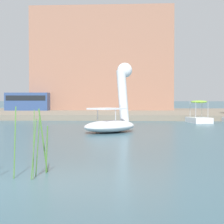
% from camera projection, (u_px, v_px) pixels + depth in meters
% --- Properties ---
extents(ground_plane, '(549.84, 549.84, 0.00)m').
position_uv_depth(ground_plane, '(49.00, 183.00, 8.50)').
color(ground_plane, '#385966').
extents(shore_bank_far, '(154.89, 23.37, 0.45)m').
position_uv_depth(shore_bank_far, '(121.00, 113.00, 43.76)').
color(shore_bank_far, slate).
rests_on(shore_bank_far, ground_plane).
extents(swan_boat, '(3.51, 3.76, 3.70)m').
position_uv_depth(swan_boat, '(113.00, 115.00, 21.42)').
color(swan_boat, white).
rests_on(swan_boat, ground_plane).
extents(pedal_boat_lime, '(1.77, 2.51, 1.63)m').
position_uv_depth(pedal_boat_lime, '(199.00, 116.00, 29.64)').
color(pedal_boat_lime, white).
rests_on(pedal_boat_lime, ground_plane).
extents(parked_van, '(4.81, 1.82, 1.97)m').
position_uv_depth(parked_van, '(28.00, 101.00, 45.40)').
color(parked_van, navy).
rests_on(parked_van, shore_bank_far).
extents(apartment_block, '(16.32, 9.15, 11.79)m').
position_uv_depth(apartment_block, '(104.00, 61.00, 50.07)').
color(apartment_block, '#996B56').
rests_on(apartment_block, shore_bank_far).
extents(reed_clump_foreground, '(2.02, 1.12, 1.58)m').
position_uv_depth(reed_clump_foreground, '(17.00, 148.00, 9.23)').
color(reed_clump_foreground, '#4C7F33').
rests_on(reed_clump_foreground, ground_plane).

